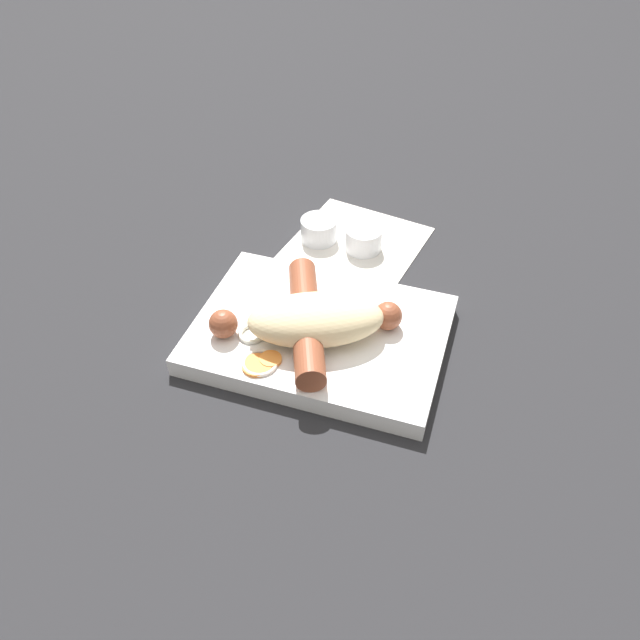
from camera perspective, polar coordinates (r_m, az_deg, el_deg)
name	(u,v)px	position (r m, az deg, el deg)	size (l,w,h in m)	color
ground_plane	(320,341)	(0.68, 0.00, -1.97)	(3.00, 3.00, 0.00)	#232326
food_tray	(320,334)	(0.67, 0.00, -1.31)	(0.26, 0.19, 0.02)	white
bread_roll	(311,319)	(0.64, -0.80, 0.14)	(0.16, 0.12, 0.05)	beige
sausage	(306,320)	(0.65, -1.28, 0.02)	(0.19, 0.17, 0.03)	brown
pickled_veggies	(259,355)	(0.64, -5.63, -3.17)	(0.06, 0.07, 0.00)	orange
napkin	(356,243)	(0.82, 3.35, 7.03)	(0.18, 0.18, 0.00)	white
condiment_cup_near	(366,241)	(0.80, 4.25, 7.21)	(0.05, 0.05, 0.03)	silver
condiment_cup_far	(319,231)	(0.81, -0.11, 8.11)	(0.05, 0.05, 0.03)	silver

